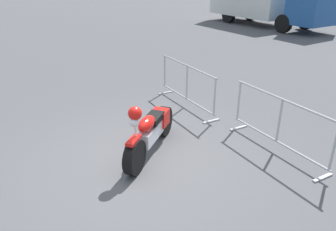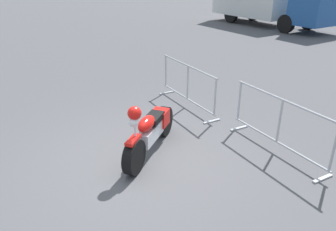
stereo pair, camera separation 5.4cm
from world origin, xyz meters
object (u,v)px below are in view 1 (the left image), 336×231
crowd_barrier_near (187,85)px  parked_car_red (268,3)px  crowd_barrier_far (279,124)px  parked_car_silver (302,5)px  parked_car_green (335,9)px  motorcycle (151,130)px

crowd_barrier_near → parked_car_red: (-11.12, 17.06, 0.14)m
crowd_barrier_far → parked_car_red: (-13.84, 17.06, 0.14)m
crowd_barrier_near → crowd_barrier_far: bearing=0.0°
parked_car_red → parked_car_silver: parked_car_silver is taller
parked_car_green → crowd_barrier_near: bearing=-163.5°
motorcycle → parked_car_silver: size_ratio=0.42×
parked_car_red → parked_car_silver: (2.68, 0.48, 0.03)m
parked_car_silver → parked_car_green: size_ratio=1.00×
parked_car_red → parked_car_green: (5.35, 0.11, 0.03)m
crowd_barrier_far → parked_car_green: size_ratio=0.55×
crowd_barrier_far → parked_car_red: parked_car_red is taller
motorcycle → parked_car_red: parked_car_red is taller
motorcycle → parked_car_silver: parked_car_silver is taller
crowd_barrier_near → parked_car_green: parked_car_green is taller
parked_car_red → parked_car_green: size_ratio=0.96×
crowd_barrier_near → parked_car_silver: bearing=115.7°
crowd_barrier_near → parked_car_red: parked_car_red is taller
parked_car_red → crowd_barrier_far: bearing=-143.0°
motorcycle → parked_car_green: size_ratio=0.42×
parked_car_green → parked_car_silver: bearing=80.1°
motorcycle → parked_car_green: (-7.13, 19.13, 0.28)m
motorcycle → parked_car_silver: bearing=171.4°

